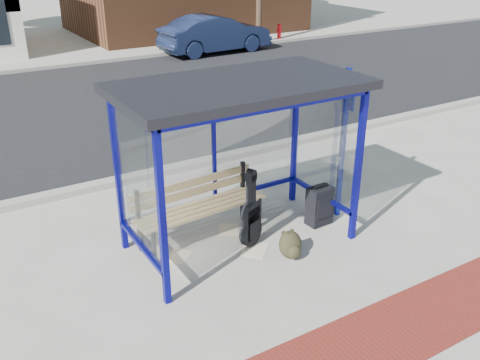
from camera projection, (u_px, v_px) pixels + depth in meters
ground at (240, 242)px, 7.91m from camera, size 120.00×120.00×0.00m
brick_paver_strip at (362, 347)px, 5.88m from camera, size 60.00×1.00×0.01m
curb_near at (161, 171)px, 10.14m from camera, size 60.00×0.25×0.12m
street_asphalt at (84, 107)px, 14.13m from camera, size 60.00×10.00×0.00m
curb_far at (40, 68)px, 18.08m from camera, size 60.00×0.25×0.12m
far_sidewalk at (29, 59)px, 19.58m from camera, size 60.00×4.00×0.01m
bus_shelter at (237, 106)px, 7.10m from camera, size 3.30×1.80×2.42m
bench at (199, 204)px, 7.85m from camera, size 2.04×0.62×0.95m
guitar_bag at (251, 220)px, 7.68m from camera, size 0.43×0.27×1.13m
suitcase at (320, 206)px, 8.29m from camera, size 0.40×0.28×0.68m
backpack at (291, 246)px, 7.46m from camera, size 0.37×0.34×0.40m
sign_post at (344, 136)px, 8.14m from camera, size 0.13×0.30×2.40m
newspaper_a at (179, 256)px, 7.56m from camera, size 0.47×0.46×0.01m
newspaper_b at (255, 250)px, 7.72m from camera, size 0.54×0.53×0.01m
newspaper_c at (229, 230)px, 8.24m from camera, size 0.44×0.47×0.01m
parked_car at (215, 34)px, 20.45m from camera, size 4.40×1.72×1.43m
fire_hydrant at (279, 31)px, 23.41m from camera, size 0.29×0.19×0.65m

